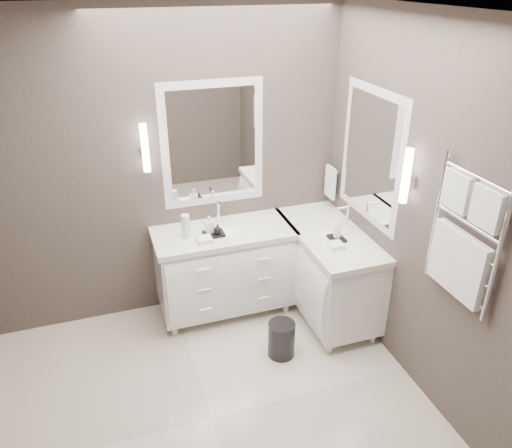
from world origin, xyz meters
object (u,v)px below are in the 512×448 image
object	(u,v)px
vanity_back	(225,266)
waste_bin	(281,339)
towel_ladder	(463,242)
vanity_right	(327,267)

from	to	relation	value
vanity_back	waste_bin	bearing A→B (deg)	-70.07
towel_ladder	vanity_right	bearing A→B (deg)	99.84
vanity_right	towel_ladder	bearing A→B (deg)	-80.16
vanity_right	towel_ladder	distance (m)	1.60
waste_bin	vanity_back	bearing A→B (deg)	109.93
vanity_back	waste_bin	xyz separation A→B (m)	(0.27, -0.75, -0.33)
vanity_back	vanity_right	world-z (taller)	same
vanity_back	towel_ladder	bearing A→B (deg)	-55.90
towel_ladder	waste_bin	distance (m)	1.73
vanity_back	towel_ladder	world-z (taller)	towel_ladder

